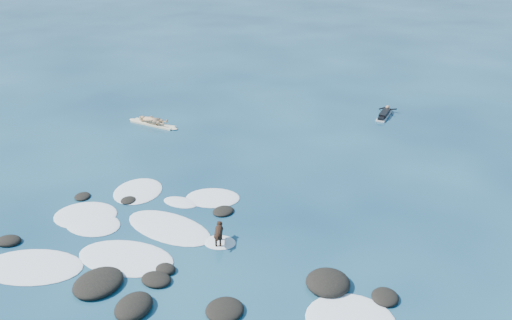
# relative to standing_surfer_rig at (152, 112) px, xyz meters

# --- Properties ---
(ground) EXTENTS (160.00, 160.00, 0.00)m
(ground) POSITION_rel_standing_surfer_rig_xyz_m (5.35, -8.86, -0.68)
(ground) COLOR #0A2642
(ground) RESTS_ON ground
(reef_rocks) EXTENTS (14.43, 7.05, 0.49)m
(reef_rocks) POSITION_rel_standing_surfer_rig_xyz_m (4.49, -12.17, -0.58)
(reef_rocks) COLOR black
(reef_rocks) RESTS_ON ground
(breaking_foam) EXTENTS (13.15, 8.31, 0.12)m
(breaking_foam) POSITION_rel_standing_surfer_rig_xyz_m (4.04, -10.02, -0.67)
(breaking_foam) COLOR white
(breaking_foam) RESTS_ON ground
(standing_surfer_rig) EXTENTS (2.98, 1.18, 1.72)m
(standing_surfer_rig) POSITION_rel_standing_surfer_rig_xyz_m (0.00, 0.00, 0.00)
(standing_surfer_rig) COLOR beige
(standing_surfer_rig) RESTS_ON ground
(paddling_surfer_rig) EXTENTS (1.06, 2.21, 0.38)m
(paddling_surfer_rig) POSITION_rel_standing_surfer_rig_xyz_m (11.45, 3.99, -0.55)
(paddling_surfer_rig) COLOR silver
(paddling_surfer_rig) RESTS_ON ground
(dog) EXTENTS (0.40, 1.06, 0.68)m
(dog) POSITION_rel_standing_surfer_rig_xyz_m (6.40, -9.75, -0.23)
(dog) COLOR black
(dog) RESTS_ON ground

